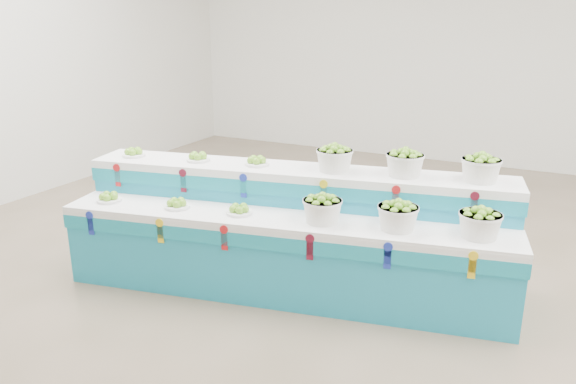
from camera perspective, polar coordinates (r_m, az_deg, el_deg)
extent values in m
plane|color=brown|center=(4.93, 8.79, -10.35)|extent=(10.00, 10.00, 0.00)
plane|color=silver|center=(9.27, 19.43, 14.83)|extent=(10.00, 0.00, 10.00)
cylinder|color=white|center=(5.18, -17.94, -0.44)|extent=(0.26, 0.26, 0.09)
cylinder|color=white|center=(4.86, -11.36, -1.10)|extent=(0.26, 0.26, 0.09)
cylinder|color=white|center=(4.64, -5.05, -1.72)|extent=(0.26, 0.26, 0.09)
cylinder|color=white|center=(5.49, -15.58, 4.01)|extent=(0.26, 0.26, 0.09)
cylinder|color=white|center=(5.18, -9.24, 3.65)|extent=(0.26, 0.26, 0.09)
cylinder|color=white|center=(4.98, -3.25, 3.27)|extent=(0.26, 0.26, 0.09)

